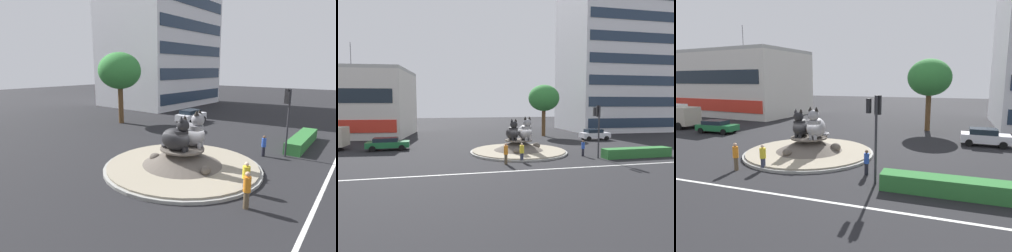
% 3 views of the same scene
% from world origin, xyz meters
% --- Properties ---
extents(ground_plane, '(160.00, 160.00, 0.00)m').
position_xyz_m(ground_plane, '(0.00, 0.00, 0.00)').
color(ground_plane, black).
extents(lane_centreline, '(112.00, 0.20, 0.01)m').
position_xyz_m(lane_centreline, '(0.00, -7.89, 0.00)').
color(lane_centreline, silver).
rests_on(lane_centreline, ground).
extents(roundabout_island, '(10.09, 10.09, 1.37)m').
position_xyz_m(roundabout_island, '(0.01, 0.00, 0.50)').
color(roundabout_island, gray).
rests_on(roundabout_island, ground).
extents(cat_statue_black, '(1.37, 2.25, 2.24)m').
position_xyz_m(cat_statue_black, '(-0.66, -0.04, 2.19)').
color(cat_statue_black, black).
rests_on(cat_statue_black, roundabout_island).
extents(cat_statue_grey, '(1.60, 2.60, 2.47)m').
position_xyz_m(cat_statue_grey, '(0.70, -0.22, 2.27)').
color(cat_statue_grey, gray).
rests_on(cat_statue_grey, roundabout_island).
extents(traffic_light_mast, '(0.78, 0.47, 4.95)m').
position_xyz_m(traffic_light_mast, '(6.38, -4.65, 3.63)').
color(traffic_light_mast, '#2D2D33').
rests_on(traffic_light_mast, ground).
extents(office_tower, '(18.25, 14.81, 29.39)m').
position_xyz_m(office_tower, '(24.97, 21.62, 14.70)').
color(office_tower, silver).
rests_on(office_tower, ground).
extents(clipped_hedge_strip, '(6.93, 1.20, 0.90)m').
position_xyz_m(clipped_hedge_strip, '(10.34, -5.09, 0.45)').
color(clipped_hedge_strip, '#2D7033').
rests_on(clipped_hedge_strip, ground).
extents(broadleaf_tree_behind_island, '(4.89, 4.89, 8.16)m').
position_xyz_m(broadleaf_tree_behind_island, '(8.15, 14.17, 6.02)').
color(broadleaf_tree_behind_island, brown).
rests_on(broadleaf_tree_behind_island, ground).
extents(pedestrian_yellow_shirt, '(0.40, 0.40, 1.67)m').
position_xyz_m(pedestrian_yellow_shirt, '(-1.00, -4.67, 0.87)').
color(pedestrian_yellow_shirt, '#33384C').
rests_on(pedestrian_yellow_shirt, ground).
extents(pedestrian_orange_shirt, '(0.35, 0.35, 1.80)m').
position_xyz_m(pedestrian_orange_shirt, '(-2.60, -5.33, 0.96)').
color(pedestrian_orange_shirt, brown).
rests_on(pedestrian_orange_shirt, ground).
extents(pedestrian_blue_shirt, '(0.32, 0.32, 1.58)m').
position_xyz_m(pedestrian_blue_shirt, '(5.59, -3.44, 0.83)').
color(pedestrian_blue_shirt, black).
rests_on(pedestrian_blue_shirt, ground).
extents(sedan_on_far_lane, '(4.11, 2.21, 1.53)m').
position_xyz_m(sedan_on_far_lane, '(13.43, 7.78, 0.81)').
color(sedan_on_far_lane, silver).
rests_on(sedan_on_far_lane, ground).
extents(hatchback_near_shophouse, '(4.55, 2.17, 1.39)m').
position_xyz_m(hatchback_near_shophouse, '(-13.68, 4.82, 0.75)').
color(hatchback_near_shophouse, '#1E6B38').
rests_on(hatchback_near_shophouse, ground).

